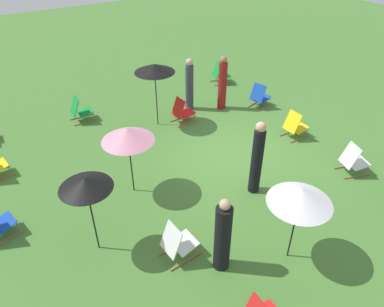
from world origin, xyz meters
The scene contains 16 objects.
ground_plane centered at (0.00, 0.00, 0.00)m, with size 40.00×40.00×0.00m, color #477A33.
deckchair_0 centered at (1.88, -2.65, 0.37)m, with size 0.66×0.86×0.83m.
deckchair_4 centered at (4.22, -2.65, 0.37)m, with size 0.61×0.84×0.83m.
deckchair_5 centered at (-2.29, 2.92, 0.37)m, with size 0.54×0.80×0.83m.
deckchair_6 centered at (-0.20, -2.25, 0.37)m, with size 0.48×0.76×0.83m.
deckchair_7 centered at (-2.26, -2.27, 0.37)m, with size 0.68×0.87×0.83m.
deckchair_8 centered at (4.07, 2.89, 0.37)m, with size 0.48×0.76×0.83m.
deckchair_11 centered at (2.30, 0.16, 0.37)m, with size 0.52×0.79×0.83m.
umbrella_0 centered at (-3.42, 1.05, 1.57)m, with size 1.17×1.17×1.72m.
umbrella_1 centered at (2.59, 0.89, 1.86)m, with size 1.20×1.20×1.99m.
umbrella_2 centered at (0.01, 2.86, 1.59)m, with size 1.19×1.19×1.75m.
umbrella_3 centered at (-1.27, 4.20, 1.68)m, with size 0.98×0.98×1.79m.
person_0 centered at (2.98, -0.51, 0.87)m, with size 0.36×0.36×1.77m.
person_1 centered at (-1.50, 0.36, 0.93)m, with size 0.37×0.37×1.90m.
person_2 centered at (2.45, -1.47, 0.87)m, with size 0.37×0.37×1.82m.
person_3 centered at (-2.92, 2.33, 0.79)m, with size 0.44×0.44×1.68m.
Camera 1 is at (-6.50, 5.15, 5.77)m, focal length 33.76 mm.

